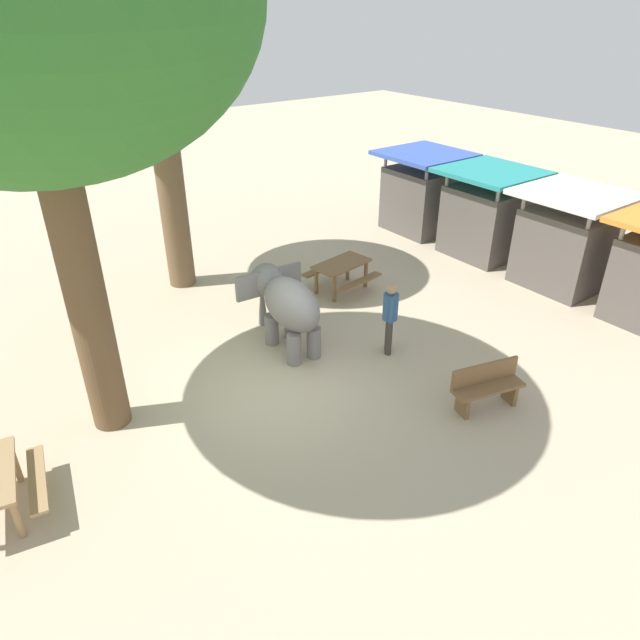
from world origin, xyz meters
TOP-DOWN VIEW (x-y plane):
  - ground_plane at (0.00, 0.00)m, footprint 60.00×60.00m
  - elephant at (-1.12, 1.18)m, footprint 2.38×1.60m
  - person_handler at (0.42, 2.77)m, footprint 0.42×0.35m
  - shade_tree_main at (-5.43, 0.67)m, footprint 4.82×4.42m
  - wooden_bench at (2.89, 2.94)m, footprint 0.75×1.46m
  - picnic_table_near at (-2.55, 3.83)m, footprint 1.70×1.71m
  - market_stall_blue at (-4.59, 8.72)m, footprint 2.50×2.50m
  - market_stall_teal at (-1.99, 8.72)m, footprint 2.50×2.50m
  - market_stall_white at (0.61, 8.72)m, footprint 2.50×2.50m

SIDE VIEW (x-z plane):
  - ground_plane at x=0.00m, z-range 0.00..0.00m
  - wooden_bench at x=2.89m, z-range 0.03..0.91m
  - picnic_table_near at x=-2.55m, z-range 0.20..0.98m
  - person_handler at x=0.42m, z-range 0.14..1.76m
  - elephant at x=-1.12m, z-range 0.23..1.88m
  - market_stall_blue at x=-4.59m, z-range -0.12..2.40m
  - market_stall_teal at x=-1.99m, z-range -0.12..2.40m
  - market_stall_white at x=0.61m, z-range -0.12..2.40m
  - shade_tree_main at x=-5.43m, z-range 2.13..10.03m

